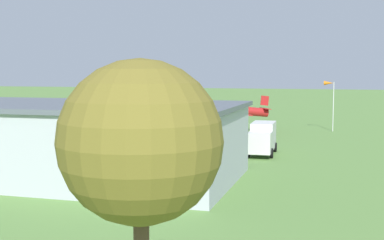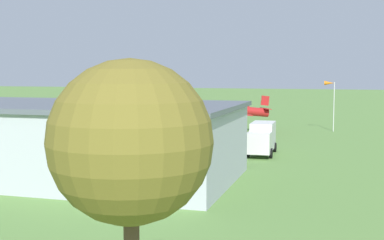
% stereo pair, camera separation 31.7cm
% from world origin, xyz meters
% --- Properties ---
extents(ground_plane, '(400.00, 400.00, 0.00)m').
position_xyz_m(ground_plane, '(0.00, 0.00, 0.00)').
color(ground_plane, '#608C42').
extents(hangar, '(34.73, 15.22, 5.80)m').
position_xyz_m(hangar, '(1.43, 33.84, 2.91)').
color(hangar, '#B7BCC6').
rests_on(hangar, ground_plane).
extents(biplane, '(7.32, 8.35, 3.78)m').
position_xyz_m(biplane, '(-9.03, 0.50, 3.07)').
color(biplane, '#B21E1E').
extents(truck_delivery_white, '(2.79, 6.42, 3.16)m').
position_xyz_m(truck_delivery_white, '(-14.91, 18.26, 1.69)').
color(truck_delivery_white, silver).
rests_on(truck_delivery_white, ground_plane).
extents(person_watching_takeoff, '(0.41, 0.41, 1.62)m').
position_xyz_m(person_watching_takeoff, '(13.05, 14.71, 0.80)').
color(person_watching_takeoff, orange).
rests_on(person_watching_takeoff, ground_plane).
extents(person_beside_truck, '(0.52, 0.52, 1.55)m').
position_xyz_m(person_beside_truck, '(13.54, 18.39, 0.77)').
color(person_beside_truck, orange).
rests_on(person_beside_truck, ground_plane).
extents(tree_behind_hangar_left, '(4.16, 4.16, 8.46)m').
position_xyz_m(tree_behind_hangar_left, '(-18.58, 56.59, 6.34)').
color(tree_behind_hangar_left, brown).
rests_on(tree_behind_hangar_left, ground_plane).
extents(windsock, '(1.41, 0.62, 7.04)m').
position_xyz_m(windsock, '(-20.13, -5.08, 6.17)').
color(windsock, silver).
rests_on(windsock, ground_plane).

